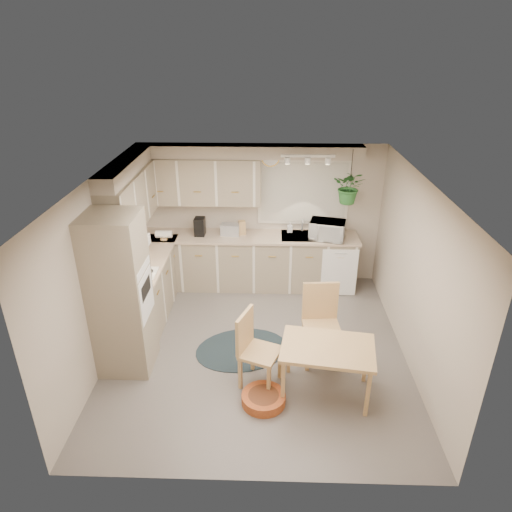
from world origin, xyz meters
The scene contains 35 objects.
floor centered at (0.00, 0.00, 0.00)m, with size 4.20×4.20×0.00m, color #5E5853.
ceiling centered at (0.00, 0.00, 2.40)m, with size 4.20×4.20×0.00m, color silver.
wall_back centered at (0.00, 2.10, 1.20)m, with size 4.00×0.04×2.40m, color #B1A492.
wall_front centered at (0.00, -2.10, 1.20)m, with size 4.00×0.04×2.40m, color #B1A492.
wall_left centered at (-2.00, 0.00, 1.20)m, with size 0.04×4.20×2.40m, color #B1A492.
wall_right centered at (2.00, 0.00, 1.20)m, with size 0.04×4.20×2.40m, color #B1A492.
base_cab_left centered at (-1.70, 0.88, 0.45)m, with size 0.60×1.85×0.90m, color gray.
base_cab_back centered at (-0.20, 1.80, 0.45)m, with size 3.60×0.60×0.90m, color gray.
counter_left centered at (-1.69, 0.88, 0.92)m, with size 0.64×1.89×0.04m, color #C3AA8E.
counter_back centered at (-0.20, 1.79, 0.92)m, with size 3.64×0.64×0.04m, color #C3AA8E.
oven_stack centered at (-1.68, -0.38, 1.05)m, with size 0.65×0.65×2.10m, color gray.
wall_oven_face centered at (-1.35, -0.38, 1.05)m, with size 0.02×0.56×0.58m, color white.
upper_cab_left centered at (-1.82, 1.00, 1.83)m, with size 0.35×2.00×0.75m, color gray.
upper_cab_back centered at (-1.00, 1.93, 1.83)m, with size 2.00×0.35×0.75m, color gray.
soffit_left centered at (-1.85, 1.00, 2.30)m, with size 0.30×2.00×0.20m, color #B1A492.
soffit_back centered at (-0.20, 1.95, 2.30)m, with size 3.60×0.30×0.20m, color #B1A492.
cooktop centered at (-1.68, 0.30, 0.94)m, with size 0.52×0.58×0.02m, color white.
range_hood centered at (-1.70, 0.30, 1.40)m, with size 0.40×0.60×0.14m, color white.
window_blinds centered at (0.70, 2.07, 1.60)m, with size 1.40×0.02×1.00m, color beige.
window_frame centered at (0.70, 2.08, 1.60)m, with size 1.50×0.02×1.10m, color beige.
sink centered at (0.70, 1.80, 0.90)m, with size 0.70×0.48×0.10m, color #B5B9BE.
dishwasher_front centered at (1.30, 1.49, 0.42)m, with size 0.58×0.01×0.83m, color white.
track_light_bar centered at (0.70, 1.55, 2.33)m, with size 0.80×0.04×0.04m, color white.
wall_clock centered at (0.15, 2.07, 2.18)m, with size 0.30×0.30×0.03m, color #E9B952.
dining_table centered at (0.84, -0.84, 0.34)m, with size 1.07×0.72×0.67m, color tan.
chair_left centered at (0.06, -0.69, 0.49)m, with size 0.46×0.46×0.98m, color tan.
chair_back centered at (0.84, -0.21, 0.53)m, with size 0.49×0.49×1.05m, color tan.
braided_rug centered at (-0.21, -0.04, 0.01)m, with size 1.28×0.96×0.01m, color black.
pet_bed centered at (0.10, -1.04, 0.06)m, with size 0.52×0.52×0.12m, color #BD5F25.
microwave centered at (1.08, 1.70, 1.13)m, with size 0.56×0.31×0.38m, color white.
soap_bottle centered at (0.49, 1.95, 0.98)m, with size 0.08×0.19×0.09m, color white.
hanging_plant centered at (1.38, 1.70, 1.76)m, with size 0.48×0.53×0.42m, color #276329.
coffee_maker centered at (-1.00, 1.80, 1.09)m, with size 0.17×0.20×0.30m, color black.
toaster centered at (-0.50, 1.82, 1.03)m, with size 0.31×0.18×0.19m, color #B5B9BE.
knife_block centered at (-0.31, 1.85, 1.06)m, with size 0.11×0.11×0.23m, color tan.
Camera 1 is at (0.14, -5.15, 3.91)m, focal length 32.00 mm.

